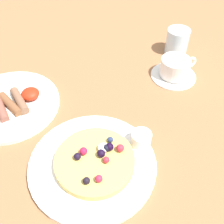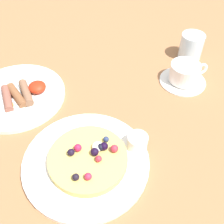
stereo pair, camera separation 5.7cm
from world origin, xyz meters
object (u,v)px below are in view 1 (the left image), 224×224
at_px(pancake_plate, 93,164).
at_px(coffee_saucer, 173,75).
at_px(breakfast_plate, 9,104).
at_px(water_glass, 177,41).
at_px(syrup_ramekin, 141,139).
at_px(coffee_cup, 175,67).

distance_m(pancake_plate, coffee_saucer, 0.38).
relative_size(breakfast_plate, water_glass, 3.30).
xyz_separation_m(syrup_ramekin, breakfast_plate, (-0.30, 0.20, -0.02)).
bearing_deg(water_glass, coffee_cup, -113.74).
bearing_deg(coffee_cup, pancake_plate, -138.70).
relative_size(pancake_plate, coffee_saucer, 2.09).
xyz_separation_m(breakfast_plate, water_glass, (0.53, 0.14, 0.03)).
distance_m(breakfast_plate, coffee_cup, 0.48).
distance_m(syrup_ramekin, water_glass, 0.41).
bearing_deg(coffee_cup, breakfast_plate, -177.15).
bearing_deg(pancake_plate, coffee_saucer, 41.42).
bearing_deg(water_glass, syrup_ramekin, -122.97).
xyz_separation_m(coffee_cup, water_glass, (0.05, 0.12, 0.00)).
xyz_separation_m(pancake_plate, syrup_ramekin, (0.12, 0.03, 0.02)).
height_order(coffee_saucer, coffee_cup, coffee_cup).
height_order(coffee_saucer, water_glass, water_glass).
bearing_deg(breakfast_plate, pancake_plate, -51.12).
distance_m(syrup_ramekin, coffee_cup, 0.28).
distance_m(pancake_plate, breakfast_plate, 0.30).
height_order(breakfast_plate, coffee_cup, coffee_cup).
bearing_deg(water_glass, breakfast_plate, -164.88).
distance_m(pancake_plate, syrup_ramekin, 0.12).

